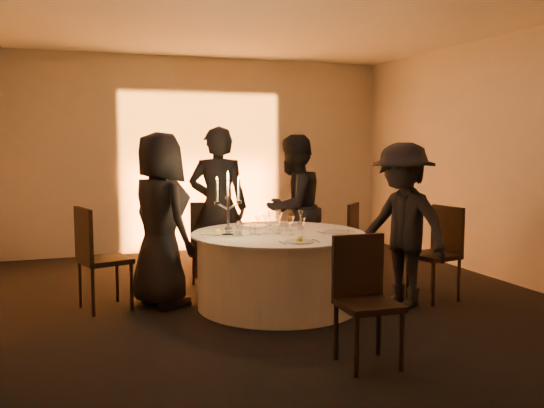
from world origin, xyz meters
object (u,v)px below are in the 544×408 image
object	(u,v)px
candelabra	(228,214)
chair_front	(364,292)
chair_back_right	(345,234)
chair_back_left	(210,237)
chair_right	(439,247)
coffee_cup	(239,233)
guest_back_left	(218,207)
guest_back_right	(293,208)
guest_left	(160,220)
chair_left	(96,252)
guest_right	(402,225)
banquet_table	(278,269)

from	to	relation	value
candelabra	chair_front	bearing A→B (deg)	-69.84
chair_back_right	chair_back_left	bearing A→B (deg)	-46.40
chair_back_left	chair_front	world-z (taller)	chair_back_left
chair_right	coffee_cup	distance (m)	2.22
guest_back_left	chair_right	bearing A→B (deg)	165.97
guest_back_right	coffee_cup	distance (m)	1.52
candelabra	guest_back_right	bearing A→B (deg)	43.85
chair_right	guest_left	distance (m)	3.00
chair_left	guest_right	size ratio (longest dim) A/B	0.62
chair_right	chair_left	bearing A→B (deg)	-114.01
chair_left	guest_left	world-z (taller)	guest_left
guest_right	guest_back_left	bearing A→B (deg)	-151.94
banquet_table	chair_back_right	size ratio (longest dim) A/B	1.97
candelabra	guest_back_left	bearing A→B (deg)	80.58
guest_back_left	guest_back_right	world-z (taller)	guest_back_left
chair_right	chair_front	size ratio (longest dim) A/B	1.02
chair_left	chair_front	size ratio (longest dim) A/B	1.07
banquet_table	guest_back_right	distance (m)	1.29
guest_back_left	guest_right	bearing A→B (deg)	156.20
coffee_cup	candelabra	bearing A→B (deg)	161.14
chair_left	guest_back_left	distance (m)	1.59
chair_back_left	guest_back_left	distance (m)	0.43
chair_back_left	candelabra	xyz separation A→B (m)	(-0.12, -1.29, 0.44)
chair_back_right	candelabra	xyz separation A→B (m)	(-1.93, -1.28, 0.49)
banquet_table	chair_right	size ratio (longest dim) A/B	1.78
chair_left	candelabra	xyz separation A→B (m)	(1.24, -0.50, 0.40)
guest_right	guest_back_right	bearing A→B (deg)	-175.08
chair_back_right	guest_back_right	distance (m)	0.91
coffee_cup	chair_back_left	bearing A→B (deg)	89.02
chair_right	candelabra	xyz separation A→B (m)	(-2.29, 0.27, 0.43)
chair_left	guest_right	bearing A→B (deg)	-121.90
banquet_table	chair_front	bearing A→B (deg)	-87.74
banquet_table	candelabra	xyz separation A→B (m)	(-0.55, -0.05, 0.61)
coffee_cup	guest_left	bearing A→B (deg)	142.96
chair_right	candelabra	bearing A→B (deg)	-108.43
candelabra	guest_right	bearing A→B (deg)	-11.84
chair_back_right	chair_front	world-z (taller)	chair_front
guest_back_right	banquet_table	bearing A→B (deg)	31.91
chair_left	candelabra	world-z (taller)	candelabra
guest_left	guest_back_left	xyz separation A→B (m)	(0.78, 0.61, 0.04)
guest_left	guest_back_right	distance (m)	1.82
chair_left	chair_back_left	size ratio (longest dim) A/B	1.06
chair_left	chair_back_right	world-z (taller)	chair_left
guest_right	candelabra	distance (m)	1.81
guest_right	coffee_cup	size ratio (longest dim) A/B	15.46
guest_right	banquet_table	bearing A→B (deg)	-127.94
chair_right	guest_back_right	distance (m)	1.82
chair_back_right	guest_back_right	world-z (taller)	guest_back_right
banquet_table	guest_left	distance (m)	1.33
chair_back_left	guest_back_right	xyz separation A→B (m)	(1.00, -0.21, 0.33)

